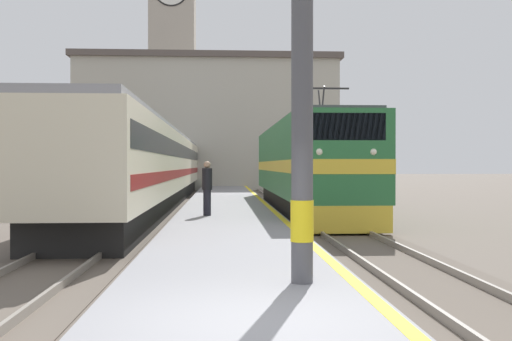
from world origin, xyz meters
TOP-DOWN VIEW (x-y plane):
  - ground_plane at (0.00, 30.00)m, footprint 200.00×200.00m
  - platform at (0.00, 25.00)m, footprint 3.67×140.00m
  - rail_track_near at (3.38, 25.00)m, footprint 2.83×140.00m
  - rail_track_far at (-3.65, 25.00)m, footprint 2.84×140.00m
  - locomotive_train at (3.38, 19.45)m, footprint 2.92×17.72m
  - passenger_train at (-3.65, 28.64)m, footprint 2.92×45.40m
  - catenary_mast at (0.99, 2.09)m, footprint 2.78×0.34m
  - person_on_platform at (-0.74, 13.70)m, footprint 0.34×0.34m
  - clock_tower at (-5.45, 58.24)m, footprint 5.92×5.92m
  - station_building at (-1.42, 46.80)m, footprint 22.27×10.41m

SIDE VIEW (x-z plane):
  - ground_plane at x=0.00m, z-range 0.00..0.00m
  - rail_track_near at x=3.38m, z-range -0.05..0.11m
  - rail_track_far at x=-3.65m, z-range -0.05..0.11m
  - platform at x=0.00m, z-range 0.00..0.38m
  - person_on_platform at x=-0.74m, z-range 0.44..2.28m
  - locomotive_train at x=3.38m, z-range -0.44..4.46m
  - passenger_train at x=-3.65m, z-range 0.15..3.92m
  - catenary_mast at x=0.99m, z-range 0.31..7.55m
  - station_building at x=-1.42m, z-range 0.02..11.33m
  - clock_tower at x=-5.45m, z-range 0.95..28.83m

